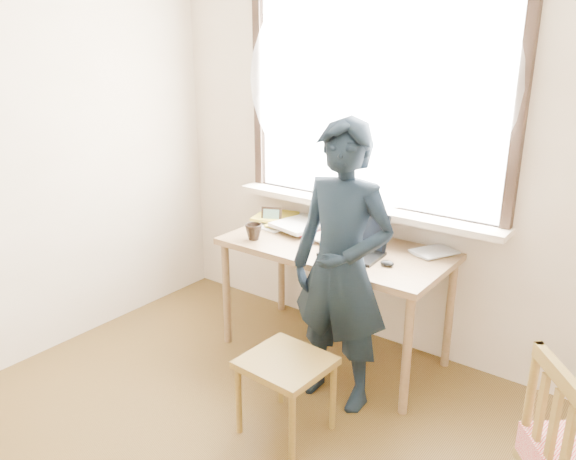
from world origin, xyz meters
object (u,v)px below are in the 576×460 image
Objects in this scene: work_chair at (286,371)px; laptop at (356,244)px; mug_dark at (254,232)px; person at (342,268)px; desk at (335,257)px; mug_white at (339,229)px.

laptop is at bearing 94.33° from work_chair.
person is (0.75, -0.17, -0.00)m from mug_dark.
work_chair is at bearing -74.63° from desk.
mug_dark is at bearing -164.26° from laptop.
mug_dark is 0.07× the size of person.
mug_white is at bearing 106.94° from work_chair.
laptop is (0.16, -0.03, 0.13)m from desk.
mug_white is 0.08× the size of person.
work_chair is (0.69, -0.58, -0.44)m from mug_dark.
work_chair is (0.29, -0.95, -0.44)m from mug_white.
laptop is 0.22× the size of person.
laptop reaches higher than desk.
laptop reaches higher than mug_white.
desk is 0.48m from person.
person is (0.35, -0.54, -0.00)m from mug_white.
desk is at bearing 169.10° from laptop.
mug_dark is 1.01m from work_chair.
desk is 3.24× the size of work_chair.
desk is 12.88× the size of mug_dark.
laptop is at bearing -39.56° from mug_white.
desk is 0.88m from work_chair.
work_chair is 0.61m from person.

